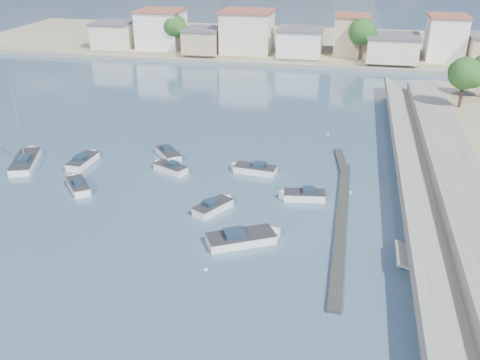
{
  "coord_description": "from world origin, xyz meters",
  "views": [
    {
      "loc": [
        6.73,
        -33.43,
        24.1
      ],
      "look_at": [
        -3.33,
        14.33,
        1.4
      ],
      "focal_mm": 40.0,
      "sensor_mm": 36.0,
      "label": 1
    }
  ],
  "objects_px": {
    "motorboat_c": "(253,169)",
    "motorboat_f": "(169,168)",
    "motorboat_a": "(78,186)",
    "motorboat_h": "(245,238)",
    "sailboat": "(26,160)",
    "motorboat_g": "(169,155)",
    "motorboat_b": "(214,207)",
    "motorboat_d": "(302,196)",
    "motorboat_e": "(84,161)"
  },
  "relations": [
    {
      "from": "motorboat_d",
      "to": "motorboat_h",
      "type": "relative_size",
      "value": 0.75
    },
    {
      "from": "motorboat_a",
      "to": "motorboat_c",
      "type": "xyz_separation_m",
      "value": [
        16.93,
        7.84,
        0.0
      ]
    },
    {
      "from": "sailboat",
      "to": "motorboat_e",
      "type": "bearing_deg",
      "value": 11.96
    },
    {
      "from": "motorboat_b",
      "to": "motorboat_f",
      "type": "xyz_separation_m",
      "value": [
        -7.17,
        7.85,
        0.0
      ]
    },
    {
      "from": "motorboat_e",
      "to": "motorboat_a",
      "type": "bearing_deg",
      "value": -68.61
    },
    {
      "from": "motorboat_f",
      "to": "sailboat",
      "type": "bearing_deg",
      "value": -175.33
    },
    {
      "from": "motorboat_a",
      "to": "motorboat_c",
      "type": "relative_size",
      "value": 0.81
    },
    {
      "from": "motorboat_d",
      "to": "motorboat_g",
      "type": "distance_m",
      "value": 18.01
    },
    {
      "from": "motorboat_a",
      "to": "motorboat_d",
      "type": "relative_size",
      "value": 0.9
    },
    {
      "from": "motorboat_a",
      "to": "motorboat_f",
      "type": "bearing_deg",
      "value": 38.91
    },
    {
      "from": "motorboat_b",
      "to": "motorboat_g",
      "type": "relative_size",
      "value": 0.99
    },
    {
      "from": "motorboat_f",
      "to": "sailboat",
      "type": "xyz_separation_m",
      "value": [
        -16.74,
        -1.37,
        0.03
      ]
    },
    {
      "from": "motorboat_e",
      "to": "sailboat",
      "type": "bearing_deg",
      "value": -168.04
    },
    {
      "from": "motorboat_b",
      "to": "motorboat_h",
      "type": "distance_m",
      "value": 6.42
    },
    {
      "from": "motorboat_c",
      "to": "motorboat_f",
      "type": "xyz_separation_m",
      "value": [
        -9.17,
        -1.57,
        -0.0
      ]
    },
    {
      "from": "motorboat_c",
      "to": "sailboat",
      "type": "xyz_separation_m",
      "value": [
        -25.91,
        -2.94,
        0.03
      ]
    },
    {
      "from": "motorboat_g",
      "to": "sailboat",
      "type": "height_order",
      "value": "sailboat"
    },
    {
      "from": "motorboat_a",
      "to": "motorboat_c",
      "type": "bearing_deg",
      "value": 24.85
    },
    {
      "from": "motorboat_c",
      "to": "motorboat_h",
      "type": "relative_size",
      "value": 0.83
    },
    {
      "from": "motorboat_a",
      "to": "motorboat_b",
      "type": "xyz_separation_m",
      "value": [
        14.94,
        -1.58,
        -0.0
      ]
    },
    {
      "from": "motorboat_a",
      "to": "motorboat_h",
      "type": "distance_m",
      "value": 20.03
    },
    {
      "from": "motorboat_f",
      "to": "motorboat_g",
      "type": "relative_size",
      "value": 0.97
    },
    {
      "from": "motorboat_b",
      "to": "motorboat_c",
      "type": "relative_size",
      "value": 0.84
    },
    {
      "from": "motorboat_c",
      "to": "motorboat_f",
      "type": "distance_m",
      "value": 9.3
    },
    {
      "from": "sailboat",
      "to": "motorboat_a",
      "type": "bearing_deg",
      "value": -28.67
    },
    {
      "from": "motorboat_f",
      "to": "motorboat_d",
      "type": "bearing_deg",
      "value": -14.14
    },
    {
      "from": "motorboat_b",
      "to": "motorboat_h",
      "type": "height_order",
      "value": "same"
    },
    {
      "from": "motorboat_c",
      "to": "motorboat_f",
      "type": "bearing_deg",
      "value": -170.27
    },
    {
      "from": "motorboat_d",
      "to": "motorboat_f",
      "type": "relative_size",
      "value": 1.09
    },
    {
      "from": "motorboat_b",
      "to": "motorboat_d",
      "type": "distance_m",
      "value": 8.89
    },
    {
      "from": "motorboat_b",
      "to": "motorboat_h",
      "type": "xyz_separation_m",
      "value": [
        3.95,
        -5.07,
        0.0
      ]
    },
    {
      "from": "motorboat_g",
      "to": "sailboat",
      "type": "relative_size",
      "value": 0.49
    },
    {
      "from": "motorboat_d",
      "to": "motorboat_e",
      "type": "bearing_deg",
      "value": 171.43
    },
    {
      "from": "motorboat_c",
      "to": "motorboat_e",
      "type": "bearing_deg",
      "value": -175.4
    },
    {
      "from": "motorboat_a",
      "to": "motorboat_b",
      "type": "distance_m",
      "value": 15.03
    },
    {
      "from": "motorboat_a",
      "to": "motorboat_c",
      "type": "distance_m",
      "value": 18.66
    },
    {
      "from": "motorboat_a",
      "to": "motorboat_d",
      "type": "distance_m",
      "value": 22.99
    },
    {
      "from": "motorboat_c",
      "to": "motorboat_g",
      "type": "distance_m",
      "value": 10.67
    },
    {
      "from": "motorboat_c",
      "to": "motorboat_g",
      "type": "height_order",
      "value": "same"
    },
    {
      "from": "motorboat_b",
      "to": "motorboat_g",
      "type": "distance_m",
      "value": 14.31
    },
    {
      "from": "motorboat_d",
      "to": "sailboat",
      "type": "distance_m",
      "value": 31.92
    },
    {
      "from": "motorboat_c",
      "to": "motorboat_e",
      "type": "height_order",
      "value": "same"
    },
    {
      "from": "motorboat_e",
      "to": "sailboat",
      "type": "xyz_separation_m",
      "value": [
        -6.51,
        -1.38,
        0.03
      ]
    },
    {
      "from": "motorboat_e",
      "to": "motorboat_f",
      "type": "relative_size",
      "value": 1.2
    },
    {
      "from": "motorboat_a",
      "to": "sailboat",
      "type": "distance_m",
      "value": 10.23
    },
    {
      "from": "motorboat_f",
      "to": "motorboat_h",
      "type": "distance_m",
      "value": 17.05
    },
    {
      "from": "motorboat_b",
      "to": "motorboat_g",
      "type": "bearing_deg",
      "value": 126.32
    },
    {
      "from": "motorboat_c",
      "to": "motorboat_d",
      "type": "xyz_separation_m",
      "value": [
        5.92,
        -5.37,
        -0.0
      ]
    },
    {
      "from": "motorboat_d",
      "to": "motorboat_e",
      "type": "distance_m",
      "value": 25.6
    },
    {
      "from": "motorboat_a",
      "to": "motorboat_e",
      "type": "height_order",
      "value": "same"
    }
  ]
}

